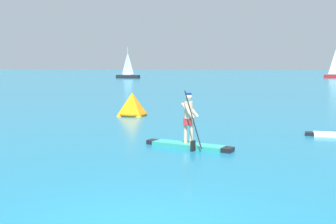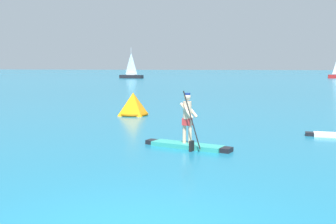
# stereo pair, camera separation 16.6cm
# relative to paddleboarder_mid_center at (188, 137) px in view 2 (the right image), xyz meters

# --- Properties ---
(paddleboarder_mid_center) EXTENTS (2.85, 1.29, 1.80)m
(paddleboarder_mid_center) POSITION_rel_paddleboarder_mid_center_xyz_m (0.00, 0.00, 0.00)
(paddleboarder_mid_center) COLOR teal
(paddleboarder_mid_center) RESTS_ON ground
(race_marker_buoy) EXTENTS (1.78, 1.78, 1.16)m
(race_marker_buoy) POSITION_rel_paddleboarder_mid_center_xyz_m (-3.96, 7.65, 0.16)
(race_marker_buoy) COLOR orange
(race_marker_buoy) RESTS_ON ground
(sailboat_left_horizon) EXTENTS (4.98, 2.19, 6.00)m
(sailboat_left_horizon) POSITION_rel_paddleboarder_mid_center_xyz_m (-20.83, 64.40, 0.48)
(sailboat_left_horizon) COLOR black
(sailboat_left_horizon) RESTS_ON ground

